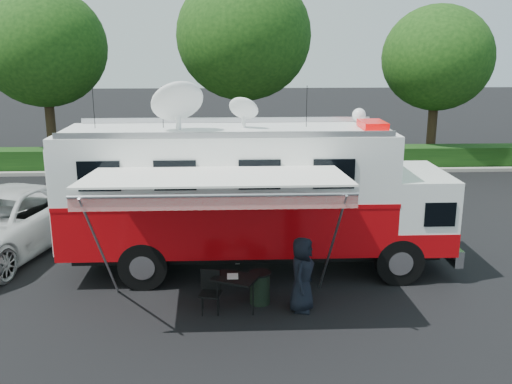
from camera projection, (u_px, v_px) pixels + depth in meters
ground_plane at (257, 268)px, 14.79m from camera, size 120.00×120.00×0.00m
back_border at (269, 57)px, 26.03m from camera, size 60.00×6.14×8.87m
stall_lines at (236, 231)px, 17.66m from camera, size 24.12×5.50×0.01m
command_truck at (254, 194)px, 14.28m from camera, size 9.63×2.65×4.63m
awning at (216, 182)px, 11.33m from camera, size 5.26×2.71×3.17m
white_suv at (4, 253)px, 15.79m from camera, size 4.40×6.79×1.74m
person at (301, 310)px, 12.46m from camera, size 0.77×0.94×1.67m
folding_table at (235, 279)px, 12.25m from camera, size 1.11×0.98×0.78m
folding_chair at (210, 287)px, 12.31m from camera, size 0.52×0.54×0.91m
trash_bin at (260, 288)px, 12.70m from camera, size 0.49×0.49×0.74m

